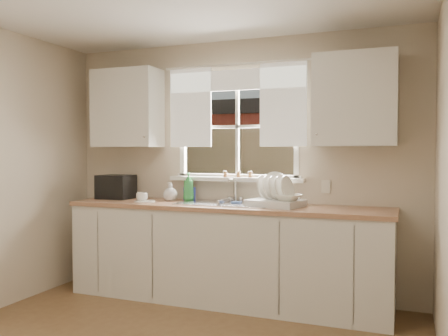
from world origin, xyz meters
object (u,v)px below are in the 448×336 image
at_px(cup, 142,197).
at_px(soap_bottle_a, 189,187).
at_px(dish_rack, 275,198).
at_px(black_appliance, 116,187).

bearing_deg(cup, soap_bottle_a, 37.37).
bearing_deg(dish_rack, cup, -176.33).
bearing_deg(soap_bottle_a, cup, -146.70).
xyz_separation_m(dish_rack, black_appliance, (-1.74, 0.09, 0.05)).
distance_m(soap_bottle_a, cup, 0.47).
distance_m(cup, black_appliance, 0.46).
xyz_separation_m(cup, black_appliance, (-0.41, 0.17, 0.08)).
relative_size(dish_rack, black_appliance, 1.55).
bearing_deg(cup, dish_rack, 7.96).
bearing_deg(black_appliance, soap_bottle_a, 3.26).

